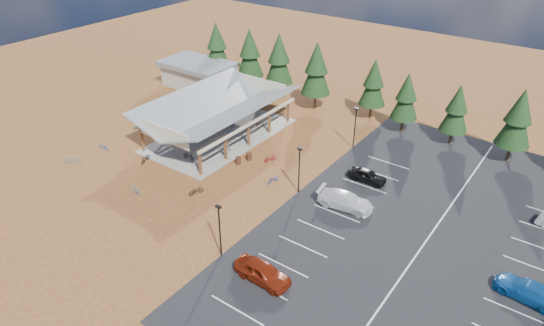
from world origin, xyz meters
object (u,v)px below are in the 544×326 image
object	(u,v)px
bike_2	(229,123)
bike_7	(255,122)
bike_8	(146,158)
bike_12	(196,190)
bike_4	(189,156)
car_3	(345,200)
bike_1	(200,127)
car_0	(262,272)
bike_pavilion	(218,108)
lamp_post_2	(355,125)
bike_13	(135,190)
outbuilding	(198,74)
bike_0	(171,138)
bike_15	(270,158)
lamp_post_0	(220,227)
trash_bin_0	(238,160)
car_7	(529,291)
bike_10	(104,147)
car_4	(367,176)
bike_14	(273,179)
bike_9	(72,159)
trash_bin_1	(249,156)
bike_5	(226,145)
bike_3	(225,114)
bike_6	(232,132)
lamp_post_1	(299,167)

from	to	relation	value
bike_2	bike_7	xyz separation A→B (m)	(2.52, 2.23, 0.04)
bike_8	bike_12	size ratio (longest dim) A/B	1.06
bike_4	car_3	size ratio (longest dim) A/B	0.33
bike_1	car_0	bearing A→B (deg)	-118.58
bike_2	bike_8	world-z (taller)	bike_8
bike_8	bike_12	xyz separation A→B (m)	(9.27, -1.50, -0.03)
bike_pavilion	lamp_post_2	xyz separation A→B (m)	(15.00, 7.00, -0.85)
bike_2	bike_13	size ratio (longest dim) A/B	0.99
bike_8	bike_2	bearing A→B (deg)	64.29
outbuilding	bike_12	world-z (taller)	outbuilding
bike_pavilion	bike_2	bearing A→B (deg)	106.00
bike_0	bike_8	xyz separation A→B (m)	(1.18, -5.07, -0.12)
bike_1	bike_15	distance (m)	11.82
lamp_post_0	trash_bin_0	size ratio (longest dim) A/B	5.71
bike_8	bike_12	bearing A→B (deg)	-26.81
bike_1	car_7	distance (m)	40.57
bike_0	bike_10	distance (m)	7.92
car_3	car_4	bearing A→B (deg)	-3.65
lamp_post_2	bike_13	bearing A→B (deg)	-121.17
trash_bin_0	car_7	size ratio (longest dim) A/B	0.18
bike_13	trash_bin_0	bearing A→B (deg)	164.93
bike_14	bike_13	bearing A→B (deg)	-127.16
bike_10	bike_15	bearing A→B (deg)	113.01
bike_2	bike_15	xyz separation A→B (m)	(9.66, -4.20, -0.05)
car_0	bike_0	bearing A→B (deg)	63.55
bike_pavilion	outbuilding	bearing A→B (deg)	141.84
lamp_post_2	bike_1	size ratio (longest dim) A/B	3.13
bike_9	bike_12	distance (m)	16.14
lamp_post_2	trash_bin_1	distance (m)	12.98
bike_7	car_4	distance (m)	18.39
trash_bin_0	bike_0	world-z (taller)	bike_0
bike_5	car_3	bearing A→B (deg)	-85.08
lamp_post_2	trash_bin_0	bearing A→B (deg)	-127.90
bike_5	bike_13	size ratio (longest dim) A/B	1.13
bike_3	bike_15	distance (m)	13.41
lamp_post_0	bike_6	distance (m)	22.68
car_0	lamp_post_1	bearing A→B (deg)	22.37
trash_bin_0	bike_8	xyz separation A→B (m)	(-8.85, -5.76, 0.02)
bike_12	lamp_post_2	bearing A→B (deg)	-94.89
bike_pavilion	car_7	size ratio (longest dim) A/B	3.78
bike_pavilion	car_7	distance (m)	37.99
lamp_post_0	bike_5	world-z (taller)	lamp_post_0
bike_5	car_7	world-z (taller)	car_7
bike_8	bike_10	xyz separation A→B (m)	(-6.23, -1.03, -0.05)
car_4	bike_10	bearing A→B (deg)	111.10
outbuilding	bike_15	xyz separation A→B (m)	(22.93, -12.64, -1.56)
bike_2	bike_12	world-z (taller)	bike_2
car_3	car_7	xyz separation A→B (m)	(17.06, -2.50, -0.05)
trash_bin_0	bike_4	world-z (taller)	bike_4
trash_bin_1	bike_5	size ratio (longest dim) A/B	0.50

